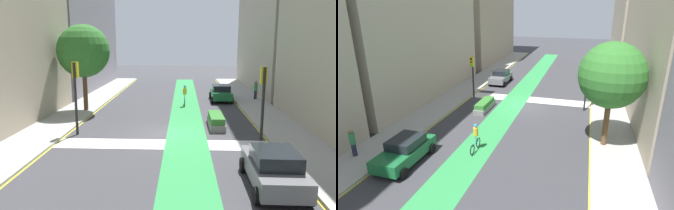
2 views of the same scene
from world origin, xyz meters
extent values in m
plane|color=#38383D|center=(0.00, 0.00, 0.00)|extent=(120.00, 120.00, 0.00)
cube|color=#2D8C47|center=(1.32, 0.00, 0.00)|extent=(2.40, 60.00, 0.01)
cube|color=silver|center=(0.00, -2.00, 0.00)|extent=(12.00, 1.80, 0.01)
cube|color=#9E9E99|center=(-7.50, 0.00, 0.07)|extent=(3.00, 60.00, 0.15)
cube|color=yellow|center=(-6.00, 0.00, 0.01)|extent=(0.16, 60.00, 0.01)
cube|color=#9E9E99|center=(7.50, 0.00, 0.07)|extent=(3.00, 60.00, 0.15)
cube|color=yellow|center=(6.00, 0.00, 0.01)|extent=(0.16, 60.00, 0.01)
cube|color=tan|center=(-13.75, -21.10, 9.18)|extent=(9.50, 17.81, 18.36)
cube|color=#B2A893|center=(12.82, -0.43, 7.54)|extent=(7.64, 19.14, 15.08)
cylinder|color=black|center=(5.63, -1.04, 2.12)|extent=(0.16, 0.16, 4.23)
cube|color=gold|center=(5.63, -0.84, 3.76)|extent=(0.35, 0.28, 0.95)
sphere|color=#3F0A0A|center=(5.63, -0.70, 4.06)|extent=(0.20, 0.20, 0.20)
sphere|color=#4C380C|center=(5.63, -0.70, 3.76)|extent=(0.20, 0.20, 0.20)
sphere|color=#26D833|center=(5.63, -0.70, 3.46)|extent=(0.20, 0.20, 0.20)
cylinder|color=black|center=(-5.39, -0.25, 2.21)|extent=(0.16, 0.16, 4.43)
cube|color=gold|center=(-5.39, -0.05, 3.95)|extent=(0.35, 0.28, 0.95)
sphere|color=#3F0A0A|center=(-5.39, 0.09, 4.25)|extent=(0.20, 0.20, 0.20)
sphere|color=#4C380C|center=(-5.39, 0.09, 3.95)|extent=(0.20, 0.20, 0.20)
sphere|color=#26D833|center=(-5.39, 0.09, 3.65)|extent=(0.20, 0.20, 0.20)
cube|color=slate|center=(4.63, -7.24, 0.67)|extent=(1.84, 4.22, 0.70)
cube|color=black|center=(4.63, -7.44, 1.29)|extent=(1.62, 2.02, 0.55)
cylinder|color=black|center=(3.75, -5.76, 0.32)|extent=(0.23, 0.64, 0.64)
cylinder|color=black|center=(5.55, -5.77, 0.32)|extent=(0.23, 0.64, 0.64)
cylinder|color=black|center=(3.72, -8.70, 0.32)|extent=(0.23, 0.64, 0.64)
cylinder|color=black|center=(5.52, -8.71, 0.32)|extent=(0.23, 0.64, 0.64)
cube|color=#196033|center=(4.74, 11.92, 0.67)|extent=(1.86, 4.22, 0.70)
cube|color=black|center=(4.74, 11.72, 1.29)|extent=(1.63, 2.02, 0.55)
cylinder|color=black|center=(3.86, 13.40, 0.32)|extent=(0.23, 0.64, 0.64)
cylinder|color=black|center=(5.66, 13.38, 0.32)|extent=(0.23, 0.64, 0.64)
cylinder|color=black|center=(3.82, 10.46, 0.32)|extent=(0.23, 0.64, 0.64)
cylinder|color=black|center=(5.62, 10.44, 0.32)|extent=(0.23, 0.64, 0.64)
torus|color=black|center=(1.24, 9.93, 0.34)|extent=(0.06, 0.68, 0.68)
torus|color=black|center=(1.25, 8.88, 0.34)|extent=(0.06, 0.68, 0.68)
cylinder|color=#2672BF|center=(1.25, 9.41, 0.52)|extent=(0.06, 0.95, 0.06)
cylinder|color=#2672BF|center=(1.25, 9.26, 0.79)|extent=(0.05, 0.05, 0.50)
cylinder|color=gold|center=(1.25, 9.26, 1.31)|extent=(0.32, 0.32, 0.55)
sphere|color=beige|center=(1.25, 9.26, 1.70)|extent=(0.22, 0.22, 0.22)
sphere|color=#268CCC|center=(1.25, 9.26, 1.74)|extent=(0.23, 0.23, 0.23)
cylinder|color=#262638|center=(8.13, 12.30, 0.56)|extent=(0.28, 0.28, 0.81)
cylinder|color=#338C4C|center=(8.13, 12.30, 1.32)|extent=(0.34, 0.34, 0.72)
sphere|color=#8C6647|center=(8.13, 12.30, 1.80)|extent=(0.23, 0.23, 0.23)
cylinder|color=brown|center=(-6.81, 6.40, 1.80)|extent=(0.36, 0.36, 3.30)
sphere|color=#2D6B28|center=(-6.81, 6.40, 4.91)|extent=(4.17, 4.17, 4.17)
cube|color=slate|center=(3.32, 1.99, 0.23)|extent=(0.97, 3.29, 0.45)
cube|color=#33722D|center=(3.32, 1.99, 0.65)|extent=(0.87, 2.96, 0.40)
camera|label=1|loc=(1.11, -19.42, 5.60)|focal=34.94mm
camera|label=2|loc=(-5.20, 24.56, 9.01)|focal=30.05mm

